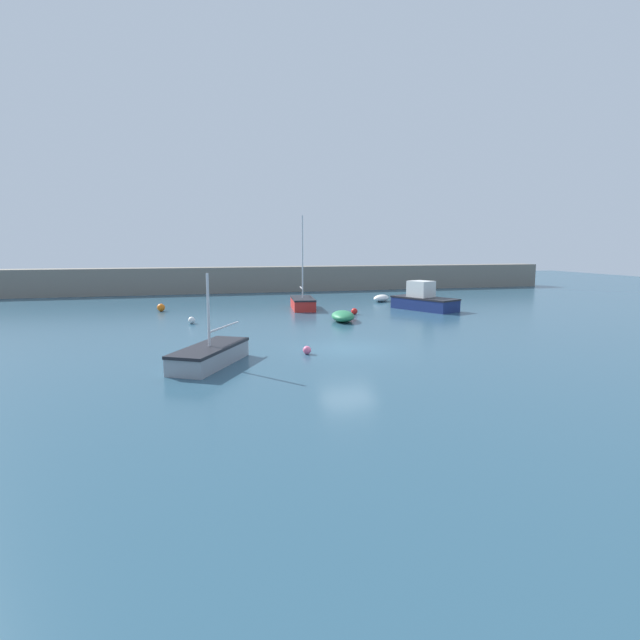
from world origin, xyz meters
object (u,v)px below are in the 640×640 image
(mooring_buoy_pink, at_px, (307,350))
(mooring_buoy_white, at_px, (192,320))
(motorboat_grey_hull, at_px, (424,300))
(open_tender_yellow, at_px, (343,316))
(mooring_buoy_orange, at_px, (161,308))
(mooring_buoy_red, at_px, (354,311))
(dinghy_near_pier, at_px, (381,298))
(sailboat_tall_mast, at_px, (303,303))
(sailboat_short_mast, at_px, (210,355))

(mooring_buoy_pink, height_order, mooring_buoy_white, mooring_buoy_white)
(motorboat_grey_hull, xyz_separation_m, mooring_buoy_pink, (-11.91, -12.85, -0.54))
(open_tender_yellow, xyz_separation_m, motorboat_grey_hull, (7.52, 3.95, 0.39))
(motorboat_grey_hull, distance_m, mooring_buoy_orange, 19.39)
(open_tender_yellow, xyz_separation_m, mooring_buoy_red, (1.69, 2.77, -0.11))
(mooring_buoy_pink, bearing_deg, dinghy_near_pier, 59.93)
(sailboat_tall_mast, relative_size, mooring_buoy_orange, 12.34)
(mooring_buoy_pink, bearing_deg, mooring_buoy_orange, 112.93)
(sailboat_tall_mast, relative_size, mooring_buoy_pink, 18.97)
(mooring_buoy_white, bearing_deg, mooring_buoy_orange, 108.28)
(dinghy_near_pier, bearing_deg, sailboat_tall_mast, -18.42)
(dinghy_near_pier, bearing_deg, mooring_buoy_orange, -35.14)
(sailboat_tall_mast, relative_size, mooring_buoy_red, 15.74)
(dinghy_near_pier, distance_m, mooring_buoy_white, 17.93)
(mooring_buoy_red, bearing_deg, dinghy_near_pier, 56.01)
(open_tender_yellow, height_order, motorboat_grey_hull, motorboat_grey_hull)
(motorboat_grey_hull, bearing_deg, open_tender_yellow, -87.59)
(dinghy_near_pier, distance_m, motorboat_grey_hull, 6.01)
(mooring_buoy_pink, relative_size, mooring_buoy_red, 0.83)
(motorboat_grey_hull, bearing_deg, sailboat_tall_mast, -132.28)
(mooring_buoy_white, bearing_deg, open_tender_yellow, -8.23)
(mooring_buoy_pink, bearing_deg, motorboat_grey_hull, 47.16)
(sailboat_tall_mast, bearing_deg, sailboat_short_mast, -17.48)
(dinghy_near_pier, bearing_deg, mooring_buoy_white, -13.24)
(open_tender_yellow, distance_m, mooring_buoy_white, 9.42)
(sailboat_tall_mast, height_order, mooring_buoy_white, sailboat_tall_mast)
(mooring_buoy_pink, height_order, mooring_buoy_red, mooring_buoy_red)
(motorboat_grey_hull, distance_m, mooring_buoy_white, 17.05)
(mooring_buoy_orange, bearing_deg, mooring_buoy_white, -71.72)
(mooring_buoy_red, bearing_deg, mooring_buoy_pink, -117.54)
(open_tender_yellow, distance_m, mooring_buoy_red, 3.25)
(dinghy_near_pier, distance_m, mooring_buoy_orange, 18.04)
(mooring_buoy_white, bearing_deg, mooring_buoy_pink, -64.28)
(sailboat_tall_mast, xyz_separation_m, motorboat_grey_hull, (8.67, -2.64, 0.24))
(mooring_buoy_white, bearing_deg, motorboat_grey_hull, 8.80)
(open_tender_yellow, height_order, mooring_buoy_orange, open_tender_yellow)
(sailboat_short_mast, relative_size, mooring_buoy_red, 10.59)
(sailboat_tall_mast, height_order, mooring_buoy_pink, sailboat_tall_mast)
(mooring_buoy_pink, bearing_deg, open_tender_yellow, 63.72)
(open_tender_yellow, relative_size, mooring_buoy_pink, 8.21)
(sailboat_short_mast, xyz_separation_m, mooring_buoy_red, (10.33, 12.68, -0.19))
(dinghy_near_pier, xyz_separation_m, motorboat_grey_hull, (1.06, -5.90, 0.43))
(mooring_buoy_white, bearing_deg, sailboat_tall_mast, 32.72)
(motorboat_grey_hull, relative_size, mooring_buoy_orange, 9.55)
(motorboat_grey_hull, height_order, mooring_buoy_white, motorboat_grey_hull)
(mooring_buoy_orange, bearing_deg, dinghy_near_pier, 6.41)
(open_tender_yellow, relative_size, mooring_buoy_white, 7.08)
(sailboat_short_mast, height_order, mooring_buoy_pink, sailboat_short_mast)
(sailboat_tall_mast, bearing_deg, motorboat_grey_hull, 79.97)
(mooring_buoy_orange, bearing_deg, sailboat_short_mast, -80.93)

